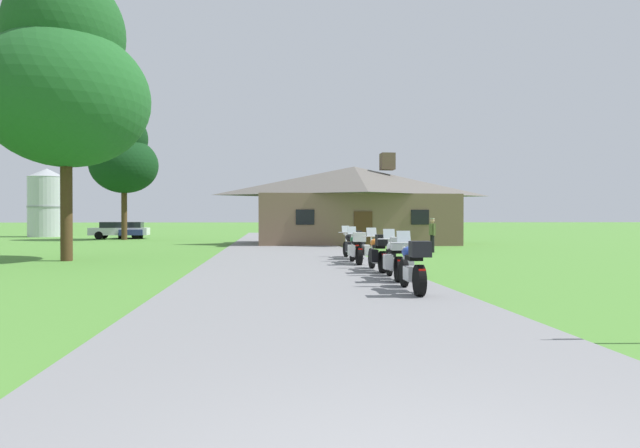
# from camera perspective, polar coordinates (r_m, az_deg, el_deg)

# --- Properties ---
(ground_plane) EXTENTS (500.00, 500.00, 0.00)m
(ground_plane) POSITION_cam_1_polar(r_m,az_deg,el_deg) (22.43, -3.46, -3.63)
(ground_plane) COLOR #4C8433
(asphalt_driveway) EXTENTS (6.40, 80.00, 0.06)m
(asphalt_driveway) POSITION_cam_1_polar(r_m,az_deg,el_deg) (20.43, -3.24, -3.95)
(asphalt_driveway) COLOR slate
(asphalt_driveway) RESTS_ON ground
(motorcycle_blue_nearest_to_camera) EXTENTS (0.66, 2.08, 1.30)m
(motorcycle_blue_nearest_to_camera) POSITION_cam_1_polar(r_m,az_deg,el_deg) (11.21, 10.30, -4.62)
(motorcycle_blue_nearest_to_camera) COLOR black
(motorcycle_blue_nearest_to_camera) RESTS_ON asphalt_driveway
(motorcycle_white_second_in_row) EXTENTS (0.80, 2.08, 1.30)m
(motorcycle_white_second_in_row) POSITION_cam_1_polar(r_m,az_deg,el_deg) (13.40, 8.39, -3.83)
(motorcycle_white_second_in_row) COLOR black
(motorcycle_white_second_in_row) RESTS_ON asphalt_driveway
(motorcycle_orange_third_in_row) EXTENTS (0.73, 2.08, 1.30)m
(motorcycle_orange_third_in_row) POSITION_cam_1_polar(r_m,az_deg,el_deg) (15.52, 6.57, -3.23)
(motorcycle_orange_third_in_row) COLOR black
(motorcycle_orange_third_in_row) RESTS_ON asphalt_driveway
(motorcycle_green_fourth_in_row) EXTENTS (0.72, 2.08, 1.30)m
(motorcycle_green_fourth_in_row) POSITION_cam_1_polar(r_m,az_deg,el_deg) (18.12, 4.10, -2.69)
(motorcycle_green_fourth_in_row) COLOR black
(motorcycle_green_fourth_in_row) RESTS_ON asphalt_driveway
(motorcycle_black_farthest_in_row) EXTENTS (0.86, 2.08, 1.30)m
(motorcycle_black_farthest_in_row) POSITION_cam_1_polar(r_m,az_deg,el_deg) (20.47, 3.60, -2.32)
(motorcycle_black_farthest_in_row) COLOR black
(motorcycle_black_farthest_in_row) RESTS_ON asphalt_driveway
(stone_lodge) EXTENTS (13.17, 6.89, 6.01)m
(stone_lodge) POSITION_cam_1_polar(r_m,az_deg,el_deg) (33.91, 3.82, 2.23)
(stone_lodge) COLOR brown
(stone_lodge) RESTS_ON ground
(bystander_olive_shirt_near_lodge) EXTENTS (0.24, 0.55, 1.69)m
(bystander_olive_shirt_near_lodge) POSITION_cam_1_polar(r_m,az_deg,el_deg) (25.66, 12.38, -1.00)
(bystander_olive_shirt_near_lodge) COLOR black
(bystander_olive_shirt_near_lodge) RESTS_ON ground
(tree_left_near) EXTENTS (6.34, 6.34, 11.27)m
(tree_left_near) POSITION_cam_1_polar(r_m,az_deg,el_deg) (22.98, -26.42, 14.29)
(tree_left_near) COLOR #422D19
(tree_left_near) RESTS_ON ground
(tree_left_far) EXTENTS (5.24, 5.24, 9.98)m
(tree_left_far) POSITION_cam_1_polar(r_m,az_deg,el_deg) (43.69, -20.96, 6.94)
(tree_left_far) COLOR #422D19
(tree_left_far) RESTS_ON ground
(metal_silo_distant) EXTENTS (3.34, 3.34, 6.36)m
(metal_silo_distant) POSITION_cam_1_polar(r_m,az_deg,el_deg) (54.13, -28.10, 2.11)
(metal_silo_distant) COLOR #B2B7BC
(metal_silo_distant) RESTS_ON ground
(parked_white_suv_far_left) EXTENTS (4.72, 2.16, 1.40)m
(parked_white_suv_far_left) POSITION_cam_1_polar(r_m,az_deg,el_deg) (45.75, -21.31, -0.57)
(parked_white_suv_far_left) COLOR silver
(parked_white_suv_far_left) RESTS_ON ground
(parked_navy_sedan_far_left) EXTENTS (2.83, 4.53, 1.20)m
(parked_navy_sedan_far_left) POSITION_cam_1_polar(r_m,az_deg,el_deg) (46.38, -20.31, -0.72)
(parked_navy_sedan_far_left) COLOR navy
(parked_navy_sedan_far_left) RESTS_ON ground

